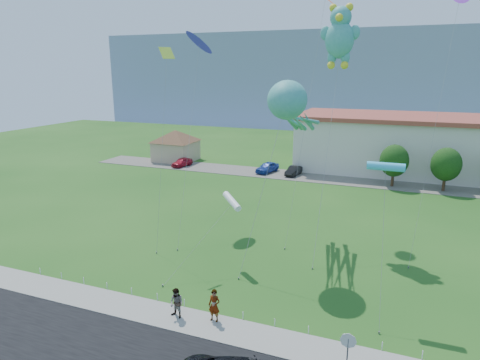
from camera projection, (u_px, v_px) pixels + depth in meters
name	position (u px, v px, depth m)	size (l,w,h in m)	color
ground	(208.00, 299.00, 28.03)	(160.00, 160.00, 0.00)	#1C4D15
sidewalk	(188.00, 321.00, 25.54)	(80.00, 2.50, 0.10)	gray
parking_strip	(316.00, 177.00, 59.56)	(70.00, 6.00, 0.06)	#59544C
hill_ridge	(374.00, 77.00, 133.01)	(160.00, 50.00, 25.00)	#7389A0
pavilion	(176.00, 142.00, 70.01)	(9.20, 9.20, 5.00)	tan
stop_sign	(348.00, 345.00, 20.41)	(0.80, 0.07, 2.50)	slate
rope_fence	(198.00, 306.00, 26.80)	(26.05, 0.05, 0.50)	white
tree_near	(394.00, 161.00, 54.27)	(3.60, 3.60, 5.47)	#3F2B19
tree_mid	(446.00, 164.00, 52.15)	(3.60, 3.60, 5.47)	#3F2B19
pedestrian_left	(214.00, 305.00, 25.24)	(0.73, 0.48, 2.00)	gray
pedestrian_right	(177.00, 303.00, 25.62)	(0.90, 0.71, 1.86)	gray
parked_car_red	(182.00, 162.00, 66.18)	(1.56, 3.87, 1.32)	#B7162B
parked_car_blue	(267.00, 167.00, 62.27)	(1.76, 4.38, 1.49)	#1B3897
parked_car_black	(294.00, 171.00, 60.64)	(1.34, 3.84, 1.27)	black
octopus_kite	(292.00, 109.00, 32.28)	(3.50, 11.55, 13.90)	teal
teddy_bear_kite	(340.00, 35.00, 36.09)	(3.32, 10.11, 19.95)	teal
small_kite_yellow	(165.00, 80.00, 33.84)	(1.29, 3.61, 16.31)	#B7E034
small_kite_cyan	(386.00, 168.00, 25.59)	(0.85, 4.82, 9.41)	#34BBEA
small_kite_blue	(199.00, 47.00, 41.30)	(3.65, 10.97, 17.85)	#3427DD
small_kite_white	(231.00, 202.00, 32.17)	(3.30, 6.54, 5.44)	white
small_kite_orange	(324.00, 4.00, 39.84)	(1.80, 11.39, 21.85)	#FF511C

